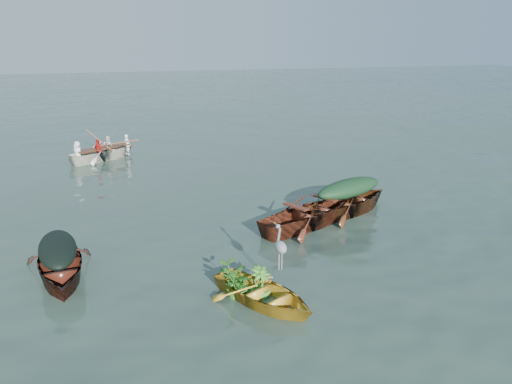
% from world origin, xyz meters
% --- Properties ---
extents(ground, '(140.00, 140.00, 0.00)m').
position_xyz_m(ground, '(0.00, 0.00, 0.00)').
color(ground, '#33483C').
rests_on(ground, ground).
extents(yellow_dinghy, '(2.51, 3.17, 0.77)m').
position_xyz_m(yellow_dinghy, '(-2.00, -2.17, 0.00)').
color(yellow_dinghy, gold).
rests_on(yellow_dinghy, ground).
extents(dark_covered_boat, '(1.69, 3.88, 0.95)m').
position_xyz_m(dark_covered_boat, '(-5.77, 0.26, 0.00)').
color(dark_covered_boat, '#441D0F').
rests_on(dark_covered_boat, ground).
extents(green_tarp_boat, '(4.72, 2.95, 1.06)m').
position_xyz_m(green_tarp_boat, '(2.01, 1.95, 0.00)').
color(green_tarp_boat, '#542813').
rests_on(green_tarp_boat, ground).
extents(open_wooden_boat, '(4.85, 3.17, 1.10)m').
position_xyz_m(open_wooden_boat, '(0.55, 1.38, 0.00)').
color(open_wooden_boat, maroon).
rests_on(open_wooden_boat, ground).
extents(rowed_boat, '(4.25, 3.35, 1.00)m').
position_xyz_m(rowed_boat, '(-4.52, 11.21, 0.00)').
color(rowed_boat, white).
rests_on(rowed_boat, ground).
extents(dark_tarp_cover, '(0.93, 2.13, 0.40)m').
position_xyz_m(dark_tarp_cover, '(-5.77, 0.26, 0.67)').
color(dark_tarp_cover, black).
rests_on(dark_tarp_cover, dark_covered_boat).
extents(green_tarp_cover, '(2.59, 1.62, 0.52)m').
position_xyz_m(green_tarp_cover, '(2.01, 1.95, 0.79)').
color(green_tarp_cover, '#14311B').
rests_on(green_tarp_cover, green_tarp_boat).
extents(thwart_benches, '(2.48, 1.72, 0.04)m').
position_xyz_m(thwart_benches, '(0.55, 1.38, 0.57)').
color(thwart_benches, '#471B10').
rests_on(thwart_benches, open_wooden_boat).
extents(heron, '(0.44, 0.49, 0.92)m').
position_xyz_m(heron, '(-1.54, -1.86, 0.85)').
color(heron, gray).
rests_on(heron, yellow_dinghy).
extents(dinghy_weeds, '(1.05, 1.13, 0.60)m').
position_xyz_m(dinghy_weeds, '(-2.24, -1.67, 0.69)').
color(dinghy_weeds, '#2E6D1C').
rests_on(dinghy_weeds, yellow_dinghy).
extents(rowers, '(3.11, 2.56, 0.76)m').
position_xyz_m(rowers, '(-4.52, 11.21, 0.88)').
color(rowers, silver).
rests_on(rowers, rowed_boat).
extents(oars, '(1.91, 2.51, 0.06)m').
position_xyz_m(oars, '(-4.52, 11.21, 0.53)').
color(oars, '#A3643E').
rests_on(oars, rowed_boat).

